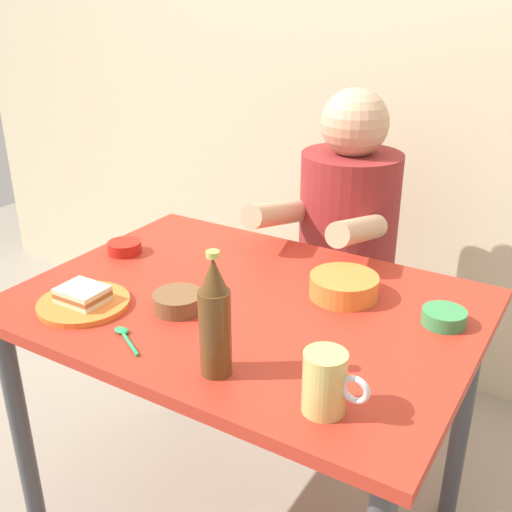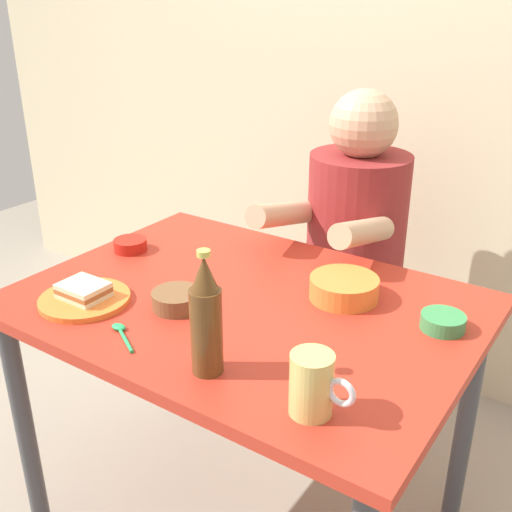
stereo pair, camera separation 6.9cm
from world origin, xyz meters
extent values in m
cube|color=beige|center=(0.00, 1.05, 1.30)|extent=(4.40, 0.08, 2.60)
cube|color=#B72D1E|center=(0.00, 0.00, 0.72)|extent=(1.10, 0.80, 0.03)
cylinder|color=#3F3F44|center=(-0.49, -0.34, 0.35)|extent=(0.05, 0.05, 0.71)
cylinder|color=#3F3F44|center=(-0.49, 0.34, 0.35)|extent=(0.05, 0.05, 0.71)
cylinder|color=#3F3F44|center=(0.49, 0.34, 0.35)|extent=(0.05, 0.05, 0.71)
cylinder|color=#4C4C51|center=(0.00, 0.63, 0.21)|extent=(0.08, 0.08, 0.41)
cylinder|color=maroon|center=(0.00, 0.63, 0.43)|extent=(0.34, 0.34, 0.04)
cylinder|color=maroon|center=(0.00, 0.63, 0.71)|extent=(0.32, 0.32, 0.52)
sphere|color=tan|center=(0.00, 0.63, 1.06)|extent=(0.21, 0.21, 0.21)
cylinder|color=tan|center=(-0.13, 0.38, 0.82)|extent=(0.07, 0.31, 0.14)
cylinder|color=tan|center=(0.13, 0.38, 0.82)|extent=(0.07, 0.31, 0.14)
cylinder|color=orange|center=(-0.32, -0.23, 0.75)|extent=(0.22, 0.22, 0.01)
cube|color=beige|center=(-0.32, -0.23, 0.76)|extent=(0.11, 0.09, 0.01)
cube|color=#9E592D|center=(-0.32, -0.23, 0.77)|extent=(0.11, 0.09, 0.01)
cube|color=beige|center=(-0.32, -0.23, 0.78)|extent=(0.11, 0.09, 0.01)
cylinder|color=#D1BC66|center=(0.35, -0.29, 0.80)|extent=(0.08, 0.08, 0.12)
torus|color=silver|center=(0.40, -0.29, 0.81)|extent=(0.06, 0.01, 0.06)
cylinder|color=#593819|center=(0.11, -0.29, 0.83)|extent=(0.06, 0.06, 0.18)
cone|color=#593819|center=(0.11, -0.29, 0.95)|extent=(0.05, 0.05, 0.07)
cylinder|color=#BFB74C|center=(0.11, -0.29, 1.00)|extent=(0.03, 0.03, 0.01)
cylinder|color=orange|center=(0.20, 0.15, 0.77)|extent=(0.17, 0.17, 0.05)
cylinder|color=#B25B2D|center=(0.20, 0.15, 0.78)|extent=(0.14, 0.14, 0.02)
cylinder|color=#388C4C|center=(0.45, 0.14, 0.76)|extent=(0.10, 0.10, 0.03)
cylinder|color=#5B643A|center=(0.45, 0.14, 0.77)|extent=(0.08, 0.08, 0.02)
cylinder|color=#B21E14|center=(-0.45, 0.07, 0.76)|extent=(0.10, 0.10, 0.03)
cylinder|color=maroon|center=(-0.45, 0.07, 0.76)|extent=(0.08, 0.08, 0.02)
cylinder|color=brown|center=(-0.11, -0.12, 0.76)|extent=(0.12, 0.12, 0.04)
cylinder|color=brown|center=(-0.11, -0.12, 0.77)|extent=(0.10, 0.10, 0.02)
cylinder|color=#26A559|center=(-0.11, -0.30, 0.74)|extent=(0.10, 0.06, 0.01)
ellipsoid|color=#26A559|center=(-0.15, -0.27, 0.75)|extent=(0.04, 0.02, 0.01)
camera|label=1|loc=(0.71, -1.12, 1.44)|focal=42.88mm
camera|label=2|loc=(0.77, -1.08, 1.44)|focal=42.88mm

